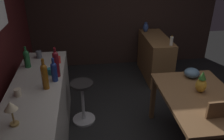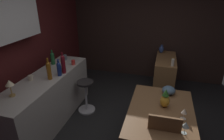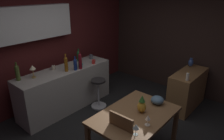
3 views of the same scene
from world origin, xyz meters
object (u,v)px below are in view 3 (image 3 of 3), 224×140
fruit_bowl (157,100)px  counter_lamp (33,69)px  pineapple_centerpiece (142,105)px  wine_bottle_ruby (80,61)px  cup_cream (53,68)px  cup_slate (91,57)px  bar_stool (98,93)px  wine_bottle_cobalt (75,64)px  vase_ceramic_blue (191,63)px  dining_table (135,119)px  wine_bottle_amber (66,63)px  cup_red (93,62)px  wine_glass_left (148,118)px  wine_bottle_olive (17,72)px  cup_teal (80,65)px  wine_glass_right (136,127)px  pillar_candle_tall (187,77)px  sideboard_cabinet (187,90)px  wine_bottle_green (79,55)px

fruit_bowl → counter_lamp: bearing=113.9°
pineapple_centerpiece → fruit_bowl: size_ratio=1.34×
wine_bottle_ruby → cup_cream: wine_bottle_ruby is taller
pineapple_centerpiece → cup_slate: pineapple_centerpiece is taller
bar_stool → wine_bottle_cobalt: wine_bottle_cobalt is taller
vase_ceramic_blue → wine_bottle_ruby: bearing=139.2°
dining_table → vase_ceramic_blue: vase_ceramic_blue is taller
wine_bottle_amber → cup_red: bearing=-6.9°
dining_table → counter_lamp: (-0.45, 2.01, 0.43)m
dining_table → pineapple_centerpiece: pineapple_centerpiece is taller
wine_glass_left → wine_bottle_cobalt: (0.42, 2.00, 0.18)m
wine_bottle_olive → cup_teal: (1.20, -0.32, -0.12)m
fruit_bowl → wine_bottle_amber: 1.94m
wine_bottle_olive → cup_cream: wine_bottle_olive is taller
wine_bottle_ruby → cup_red: wine_bottle_ruby is taller
wine_bottle_amber → cup_slate: wine_bottle_amber is taller
wine_glass_right → fruit_bowl: bearing=11.9°
pillar_candle_tall → dining_table: bearing=174.1°
bar_stool → wine_bottle_olive: bearing=153.0°
counter_lamp → vase_ceramic_blue: 3.35m
wine_bottle_cobalt → vase_ceramic_blue: wine_bottle_cobalt is taller
counter_lamp → pillar_candle_tall: size_ratio=1.37×
wine_glass_right → wine_bottle_ruby: (0.81, 1.97, 0.22)m
fruit_bowl → pillar_candle_tall: (1.01, -0.06, 0.09)m
wine_glass_left → wine_glass_right: wine_glass_right is taller
wine_glass_left → wine_bottle_amber: wine_bottle_amber is taller
sideboard_cabinet → bar_stool: (-1.28, 1.45, -0.06)m
fruit_bowl → cup_teal: 1.88m
wine_bottle_green → vase_ceramic_blue: size_ratio=1.46×
fruit_bowl → wine_bottle_ruby: wine_bottle_ruby is taller
cup_teal → counter_lamp: 0.99m
wine_glass_left → wine_bottle_ruby: (0.54, 1.98, 0.23)m
wine_glass_right → cup_teal: cup_teal is taller
wine_glass_left → cup_cream: size_ratio=1.42×
wine_bottle_cobalt → wine_glass_right: bearing=-109.2°
pineapple_centerpiece → wine_bottle_ruby: (0.32, 1.74, 0.22)m
vase_ceramic_blue → wine_bottle_cobalt: bearing=140.6°
wine_glass_left → wine_bottle_ruby: 2.06m
wine_bottle_ruby → counter_lamp: size_ratio=1.53×
pineapple_centerpiece → pillar_candle_tall: (1.38, -0.12, 0.04)m
wine_bottle_amber → cup_slate: size_ratio=3.23×
wine_glass_left → vase_ceramic_blue: size_ratio=0.78×
wine_bottle_ruby → sideboard_cabinet: bearing=-49.1°
pineapple_centerpiece → sideboard_cabinet: bearing=0.1°
sideboard_cabinet → cup_slate: cup_slate is taller
pineapple_centerpiece → vase_ceramic_blue: vase_ceramic_blue is taller
wine_bottle_ruby → wine_bottle_cobalt: 0.13m
fruit_bowl → vase_ceramic_blue: vase_ceramic_blue is taller
wine_bottle_ruby → fruit_bowl: bearing=-88.5°
pineapple_centerpiece → wine_bottle_ruby: size_ratio=0.73×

